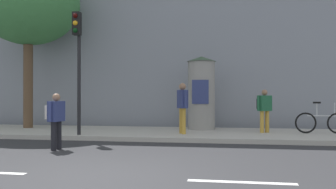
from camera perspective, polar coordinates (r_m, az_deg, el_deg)
name	(u,v)px	position (r m, az deg, el deg)	size (l,w,h in m)	color
ground_plane	(103,177)	(6.81, -9.91, -12.40)	(80.00, 80.00, 0.00)	#2B2B2D
sidewalk_curb	(169,133)	(13.52, 0.12, -6.01)	(36.00, 4.00, 0.15)	#B2ADA3
lane_markings	(103,177)	(6.81, -9.91, -12.37)	(25.80, 0.16, 0.01)	silver
building_backdrop	(185,7)	(18.93, 2.69, 13.27)	(36.00, 5.00, 11.71)	gray
traffic_light	(78,52)	(12.62, -13.72, 6.34)	(0.24, 0.45, 4.03)	black
poster_column	(201,92)	(14.37, 5.16, 0.34)	(1.14, 1.14, 2.82)	gray
street_tree	(28,2)	(16.51, -20.69, 13.13)	(4.12, 4.12, 6.88)	brown
pedestrian_with_bag	(56,116)	(10.33, -16.91, -3.20)	(0.42, 0.67, 1.50)	black
pedestrian_with_backpack	(183,104)	(12.64, 2.25, -1.42)	(0.43, 0.58, 1.73)	#B78C33
pedestrian_in_red_top	(264,107)	(13.48, 14.56, -1.85)	(0.54, 0.54, 1.51)	#B78C33
bicycle_leaning	(322,122)	(13.77, 22.56, -3.95)	(1.77, 0.10, 1.09)	black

